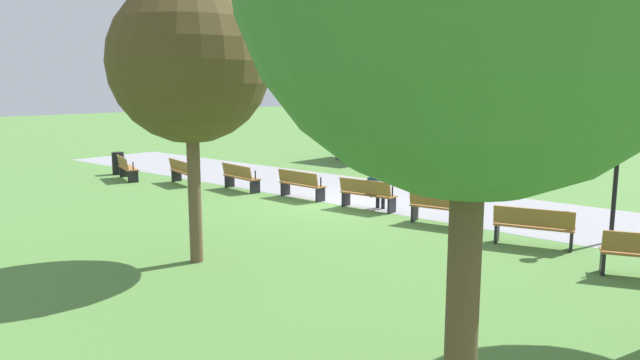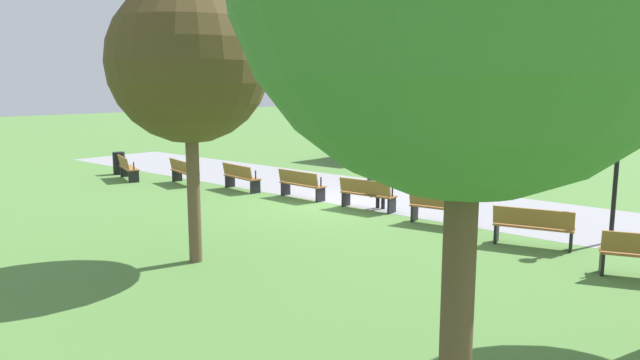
# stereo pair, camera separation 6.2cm
# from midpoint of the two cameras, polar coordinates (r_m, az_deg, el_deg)

# --- Properties ---
(ground_plane) EXTENTS (120.00, 120.00, 0.00)m
(ground_plane) POSITION_cam_midpoint_polar(r_m,az_deg,el_deg) (17.48, 1.53, -2.32)
(ground_plane) COLOR #54843D
(path_paving) EXTENTS (32.35, 4.57, 0.01)m
(path_paving) POSITION_cam_midpoint_polar(r_m,az_deg,el_deg) (19.22, 5.71, -1.30)
(path_paving) COLOR #939399
(path_paving) RESTS_ON ground
(bench_0) EXTENTS (1.73, 1.02, 0.89)m
(bench_0) POSITION_cam_midpoint_polar(r_m,az_deg,el_deg) (22.98, -18.30, 1.18)
(bench_0) COLOR #996633
(bench_0) RESTS_ON ground
(bench_1) EXTENTS (1.74, 0.87, 0.89)m
(bench_1) POSITION_cam_midpoint_polar(r_m,az_deg,el_deg) (21.37, -13.19, 0.83)
(bench_1) COLOR #996633
(bench_1) RESTS_ON ground
(bench_2) EXTENTS (1.73, 0.72, 0.89)m
(bench_2) POSITION_cam_midpoint_polar(r_m,az_deg,el_deg) (19.76, -7.72, 0.32)
(bench_2) COLOR #996633
(bench_2) RESTS_ON ground
(bench_3) EXTENTS (1.70, 0.56, 0.89)m
(bench_3) POSITION_cam_midpoint_polar(r_m,az_deg,el_deg) (18.14, -1.78, -0.39)
(bench_3) COLOR #996633
(bench_3) RESTS_ON ground
(bench_4) EXTENTS (1.70, 0.56, 0.89)m
(bench_4) POSITION_cam_midpoint_polar(r_m,az_deg,el_deg) (16.55, 4.74, -1.35)
(bench_4) COLOR #996633
(bench_4) RESTS_ON ground
(bench_5) EXTENTS (1.73, 0.72, 0.89)m
(bench_5) POSITION_cam_midpoint_polar(r_m,az_deg,el_deg) (15.01, 12.02, -2.62)
(bench_5) COLOR #996633
(bench_5) RESTS_ON ground
(bench_6) EXTENTS (1.74, 0.87, 0.89)m
(bench_6) POSITION_cam_midpoint_polar(r_m,az_deg,el_deg) (13.56, 20.27, -4.27)
(bench_6) COLOR #996633
(bench_6) RESTS_ON ground
(person_seated) EXTENTS (0.34, 0.53, 1.20)m
(person_seated) POSITION_cam_midpoint_polar(r_m,az_deg,el_deg) (16.54, 5.58, -0.79)
(person_seated) COLOR navy
(person_seated) RESTS_ON ground
(tree_2) EXTENTS (3.10, 3.10, 5.49)m
(tree_2) POSITION_cam_midpoint_polar(r_m,az_deg,el_deg) (11.59, -12.56, 11.12)
(tree_2) COLOR brown
(tree_2) RESTS_ON ground
(lamp_post) EXTENTS (0.32, 0.32, 3.67)m
(lamp_post) POSITION_cam_midpoint_polar(r_m,az_deg,el_deg) (14.40, 27.42, 4.56)
(lamp_post) COLOR black
(lamp_post) RESTS_ON ground
(trash_bin) EXTENTS (0.47, 0.47, 0.89)m
(trash_bin) POSITION_cam_midpoint_polar(r_m,az_deg,el_deg) (24.55, -19.02, 1.57)
(trash_bin) COLOR black
(trash_bin) RESTS_ON ground
(kiosk) EXTENTS (3.01, 2.88, 2.72)m
(kiosk) POSITION_cam_midpoint_polar(r_m,az_deg,el_deg) (27.93, 5.22, 4.87)
(kiosk) COLOR #38424C
(kiosk) RESTS_ON ground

